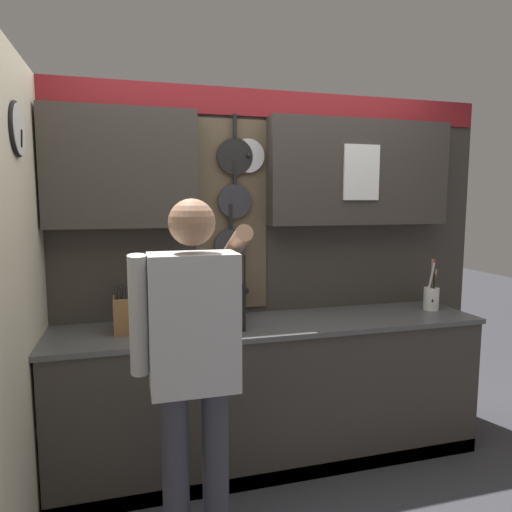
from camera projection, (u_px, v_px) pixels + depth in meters
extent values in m
plane|color=#38383D|center=(272.00, 458.00, 2.90)|extent=(14.00, 14.00, 0.00)
cube|color=#38332D|center=(273.00, 394.00, 2.85)|extent=(2.60, 0.55, 0.86)
cube|color=#4C4C4C|center=(273.00, 325.00, 2.79)|extent=(2.63, 0.58, 0.03)
cube|color=black|center=(285.00, 474.00, 2.66)|extent=(2.60, 0.06, 0.09)
cube|color=#38332D|center=(260.00, 271.00, 3.04)|extent=(3.20, 0.04, 2.33)
cube|color=maroon|center=(261.00, 103.00, 2.88)|extent=(3.16, 0.02, 0.17)
cube|color=#38332D|center=(121.00, 169.00, 2.64)|extent=(0.87, 0.16, 0.69)
cube|color=#38332D|center=(360.00, 173.00, 3.05)|extent=(1.27, 0.16, 0.69)
cube|color=brown|center=(231.00, 216.00, 2.92)|extent=(0.46, 0.01, 1.21)
cylinder|color=black|center=(235.00, 157.00, 2.85)|extent=(0.23, 0.02, 0.23)
cube|color=black|center=(235.00, 126.00, 2.83)|extent=(0.02, 0.02, 0.15)
cylinder|color=#2D2D33|center=(235.00, 201.00, 2.89)|extent=(0.21, 0.02, 0.21)
cube|color=black|center=(235.00, 172.00, 2.86)|extent=(0.02, 0.02, 0.14)
cylinder|color=#2D2D33|center=(231.00, 245.00, 2.91)|extent=(0.21, 0.02, 0.21)
cube|color=black|center=(231.00, 216.00, 2.89)|extent=(0.02, 0.02, 0.16)
cylinder|color=silver|center=(248.00, 156.00, 2.88)|extent=(0.21, 0.01, 0.21)
sphere|color=black|center=(249.00, 155.00, 2.86)|extent=(0.03, 0.03, 0.03)
cylinder|color=silver|center=(220.00, 274.00, 2.92)|extent=(0.01, 0.01, 0.24)
ellipsoid|color=silver|center=(221.00, 294.00, 2.93)|extent=(0.04, 0.01, 0.04)
cylinder|color=silver|center=(233.00, 271.00, 2.94)|extent=(0.01, 0.01, 0.20)
ellipsoid|color=silver|center=(233.00, 288.00, 2.95)|extent=(0.04, 0.01, 0.03)
cylinder|color=black|center=(245.00, 272.00, 2.96)|extent=(0.01, 0.01, 0.22)
ellipsoid|color=black|center=(245.00, 291.00, 2.97)|extent=(0.05, 0.01, 0.05)
cube|color=white|center=(362.00, 172.00, 2.95)|extent=(0.25, 0.02, 0.36)
cube|color=beige|center=(13.00, 307.00, 2.00)|extent=(0.04, 1.60, 2.33)
cylinder|color=white|center=(18.00, 129.00, 2.06)|extent=(0.02, 0.23, 0.23)
torus|color=black|center=(17.00, 129.00, 2.05)|extent=(0.02, 0.25, 0.25)
cube|color=black|center=(22.00, 138.00, 2.07)|extent=(0.01, 0.03, 0.08)
cube|color=black|center=(198.00, 305.00, 2.67)|extent=(0.49, 0.34, 0.26)
cube|color=black|center=(193.00, 312.00, 2.49)|extent=(0.27, 0.01, 0.16)
cube|color=#333338|center=(233.00, 310.00, 2.55)|extent=(0.11, 0.01, 0.20)
cube|color=brown|center=(124.00, 315.00, 2.57)|extent=(0.11, 0.15, 0.20)
cylinder|color=black|center=(116.00, 293.00, 2.51)|extent=(0.02, 0.03, 0.07)
cylinder|color=black|center=(119.00, 292.00, 2.51)|extent=(0.02, 0.04, 0.08)
cylinder|color=black|center=(121.00, 294.00, 2.52)|extent=(0.02, 0.03, 0.06)
cylinder|color=black|center=(124.00, 291.00, 2.52)|extent=(0.02, 0.04, 0.09)
cylinder|color=black|center=(127.00, 292.00, 2.52)|extent=(0.02, 0.03, 0.07)
cylinder|color=black|center=(130.00, 294.00, 2.53)|extent=(0.02, 0.03, 0.05)
cylinder|color=white|center=(431.00, 299.00, 3.10)|extent=(0.10, 0.10, 0.15)
cylinder|color=silver|center=(430.00, 282.00, 3.07)|extent=(0.02, 0.06, 0.27)
cylinder|color=red|center=(431.00, 280.00, 3.09)|extent=(0.04, 0.05, 0.29)
cylinder|color=tan|center=(433.00, 285.00, 3.08)|extent=(0.05, 0.02, 0.22)
cylinder|color=black|center=(434.00, 288.00, 3.07)|extent=(0.05, 0.05, 0.19)
cylinder|color=tan|center=(433.00, 287.00, 3.11)|extent=(0.03, 0.03, 0.19)
cylinder|color=silver|center=(432.00, 286.00, 3.10)|extent=(0.03, 0.03, 0.20)
cylinder|color=silver|center=(431.00, 282.00, 3.11)|extent=(0.05, 0.02, 0.26)
cylinder|color=tan|center=(432.00, 280.00, 3.09)|extent=(0.05, 0.05, 0.29)
cylinder|color=#383842|center=(176.00, 477.00, 2.04)|extent=(0.12, 0.12, 0.80)
cylinder|color=#383842|center=(216.00, 471.00, 2.08)|extent=(0.12, 0.12, 0.80)
cube|color=#BCBCBC|center=(194.00, 322.00, 1.98)|extent=(0.38, 0.22, 0.60)
sphere|color=#A87A5B|center=(192.00, 222.00, 1.92)|extent=(0.20, 0.20, 0.20)
cylinder|color=#BCBCBC|center=(138.00, 316.00, 1.93)|extent=(0.08, 0.16, 0.54)
cylinder|color=#A87A5B|center=(233.00, 250.00, 2.24)|extent=(0.08, 0.53, 0.28)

